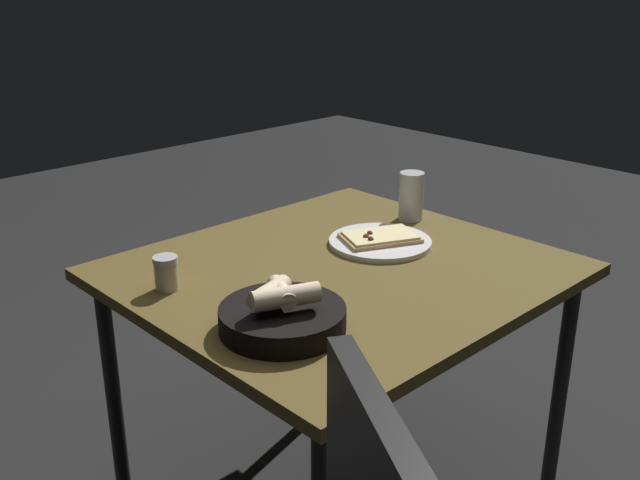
% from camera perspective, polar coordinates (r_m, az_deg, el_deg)
% --- Properties ---
extents(dining_table, '(1.01, 0.92, 0.72)m').
position_cam_1_polar(dining_table, '(1.84, 1.58, -3.92)').
color(dining_table, brown).
rests_on(dining_table, ground).
extents(pizza_plate, '(0.28, 0.28, 0.04)m').
position_cam_1_polar(pizza_plate, '(1.95, 4.73, -0.05)').
color(pizza_plate, white).
rests_on(pizza_plate, dining_table).
extents(bread_basket, '(0.26, 0.26, 0.11)m').
position_cam_1_polar(bread_basket, '(1.49, -2.94, -5.94)').
color(bread_basket, black).
rests_on(bread_basket, dining_table).
extents(beer_glass, '(0.07, 0.07, 0.14)m').
position_cam_1_polar(beer_glass, '(2.14, 7.17, 3.20)').
color(beer_glass, silver).
rests_on(beer_glass, dining_table).
extents(pepper_shaker, '(0.06, 0.06, 0.08)m').
position_cam_1_polar(pepper_shaker, '(1.71, -11.98, -2.70)').
color(pepper_shaker, '#BFB299').
rests_on(pepper_shaker, dining_table).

